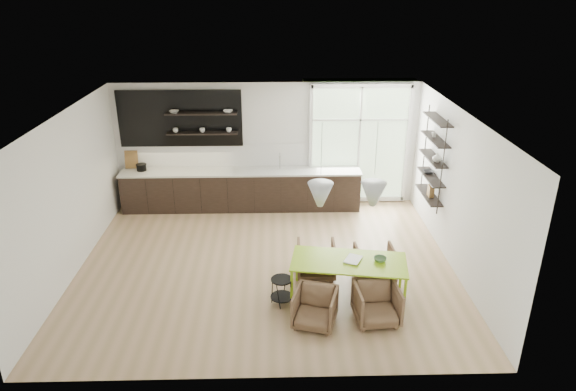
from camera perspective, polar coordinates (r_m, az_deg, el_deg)
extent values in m
cube|color=tan|center=(9.85, -2.44, -7.72)|extent=(7.00, 6.00, 0.01)
cube|color=white|center=(12.02, -2.37, 5.65)|extent=(7.00, 0.02, 2.90)
cube|color=white|center=(9.91, -23.26, -0.12)|extent=(0.02, 6.00, 2.90)
cube|color=white|center=(9.77, 18.39, 0.30)|extent=(0.02, 6.00, 2.90)
cube|color=white|center=(8.74, -2.76, 8.89)|extent=(7.00, 6.00, 0.01)
cube|color=#B2D1A5|center=(12.15, 7.87, 5.64)|extent=(2.20, 0.02, 2.70)
cube|color=silver|center=(12.12, 7.89, 5.60)|extent=(2.30, 0.08, 2.80)
cone|color=silver|center=(8.69, 3.61, 0.10)|extent=(0.44, 0.44, 0.42)
cone|color=silver|center=(8.82, 9.45, 0.16)|extent=(0.44, 0.44, 0.42)
cylinder|color=black|center=(8.41, 3.75, 5.16)|extent=(0.01, 0.01, 0.89)
cylinder|color=black|center=(8.54, 9.79, 5.15)|extent=(0.01, 0.01, 0.89)
cube|color=black|center=(12.07, -5.16, 0.60)|extent=(5.50, 0.65, 0.90)
cube|color=beige|center=(11.90, -5.24, 2.69)|extent=(5.54, 0.69, 0.04)
cube|color=white|center=(12.11, -5.20, 4.46)|extent=(5.50, 0.02, 0.55)
cube|color=black|center=(12.00, -11.88, 8.37)|extent=(2.80, 0.06, 1.30)
cube|color=black|center=(11.75, -9.62, 8.99)|extent=(1.60, 0.28, 0.03)
cube|color=black|center=(11.86, -9.48, 6.88)|extent=(1.60, 0.28, 0.03)
cube|color=olive|center=(12.47, -17.01, 3.84)|extent=(0.30, 0.10, 0.42)
cylinder|color=silver|center=(11.90, -0.91, 3.81)|extent=(0.02, 0.02, 0.40)
imported|color=white|center=(11.84, -12.55, 9.08)|extent=(0.22, 0.22, 0.05)
imported|color=white|center=(11.67, -6.68, 9.27)|extent=(0.22, 0.22, 0.05)
imported|color=white|center=(11.94, -12.37, 7.09)|extent=(0.12, 0.12, 0.10)
imported|color=white|center=(11.84, -9.50, 7.17)|extent=(0.12, 0.12, 0.10)
imported|color=white|center=(11.78, -6.59, 7.25)|extent=(0.12, 0.12, 0.10)
cylinder|color=black|center=(12.30, -15.97, 2.99)|extent=(0.22, 0.22, 0.14)
cube|color=black|center=(10.17, 16.75, 2.90)|extent=(0.02, 0.02, 1.90)
cube|color=black|center=(11.26, 14.97, 5.00)|extent=(0.02, 0.02, 1.90)
cube|color=black|center=(10.98, 15.37, 0.06)|extent=(0.26, 1.20, 0.02)
cube|color=black|center=(10.84, 15.59, 2.01)|extent=(0.26, 1.20, 0.02)
cube|color=black|center=(10.71, 15.81, 4.00)|extent=(0.26, 1.20, 0.02)
cube|color=black|center=(10.59, 16.04, 6.05)|extent=(0.26, 1.20, 0.03)
cube|color=black|center=(10.49, 16.28, 8.14)|extent=(0.26, 1.20, 0.03)
imported|color=white|center=(10.45, 16.26, 4.12)|extent=(0.18, 0.18, 0.19)
imported|color=#333338|center=(11.01, 15.33, 2.57)|extent=(0.22, 0.22, 0.05)
imported|color=white|center=(10.67, 15.93, 6.51)|extent=(0.10, 0.10, 0.09)
cube|color=olive|center=(10.85, 15.59, 0.50)|extent=(0.10, 0.18, 0.24)
cube|color=#9ACF1A|center=(8.65, 6.78, -7.31)|extent=(2.02, 1.15, 0.03)
cube|color=#9ACF1A|center=(8.55, 0.42, -10.26)|extent=(0.05, 0.05, 0.67)
cube|color=#9ACF1A|center=(9.20, 1.02, -7.66)|extent=(0.05, 0.05, 0.67)
cube|color=#9ACF1A|center=(8.56, 12.81, -10.89)|extent=(0.05, 0.05, 0.67)
cube|color=#9ACF1A|center=(9.21, 12.46, -8.24)|extent=(0.05, 0.05, 0.67)
imported|color=brown|center=(9.40, 3.15, -7.10)|extent=(0.70, 0.71, 0.64)
imported|color=brown|center=(9.37, 9.60, -7.51)|extent=(0.70, 0.72, 0.64)
imported|color=brown|center=(8.17, 3.01, -12.36)|extent=(0.79, 0.81, 0.60)
imported|color=brown|center=(8.34, 9.83, -11.77)|extent=(0.73, 0.74, 0.63)
cylinder|color=black|center=(8.53, -0.72, -9.31)|extent=(0.35, 0.35, 0.02)
cylinder|color=black|center=(8.71, -0.71, -11.16)|extent=(0.38, 0.38, 0.02)
cylinder|color=black|center=(8.61, 0.36, -10.81)|extent=(0.02, 0.02, 0.47)
cylinder|color=black|center=(8.79, -0.36, -10.05)|extent=(0.02, 0.02, 0.47)
cylinder|color=black|center=(8.70, -1.77, -10.43)|extent=(0.02, 0.02, 0.47)
cylinder|color=black|center=(8.52, -1.07, -11.20)|extent=(0.02, 0.02, 0.47)
imported|color=white|center=(8.70, 6.47, -6.91)|extent=(0.37, 0.40, 0.03)
imported|color=#4F7649|center=(8.70, 10.20, -6.99)|extent=(0.24, 0.24, 0.07)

